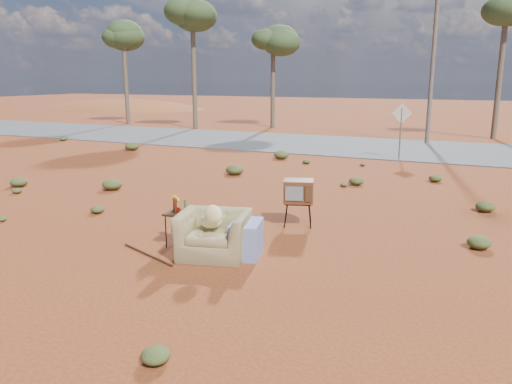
% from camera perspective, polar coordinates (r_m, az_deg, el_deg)
% --- Properties ---
extents(ground, '(140.00, 140.00, 0.00)m').
position_cam_1_polar(ground, '(9.71, -3.72, -6.06)').
color(ground, brown).
rests_on(ground, ground).
extents(highway, '(140.00, 7.00, 0.04)m').
position_cam_1_polar(highway, '(23.71, 13.49, 5.00)').
color(highway, '#565659').
rests_on(highway, ground).
extents(dirt_mound, '(26.00, 18.00, 2.00)m').
position_cam_1_polar(dirt_mound, '(54.40, -15.21, 9.19)').
color(dirt_mound, brown).
rests_on(dirt_mound, ground).
extents(armchair, '(1.57, 1.24, 1.08)m').
position_cam_1_polar(armchair, '(8.99, -4.19, -4.24)').
color(armchair, olive).
rests_on(armchair, ground).
extents(tv_unit, '(0.75, 0.67, 1.01)m').
position_cam_1_polar(tv_unit, '(10.79, 4.87, 0.02)').
color(tv_unit, black).
rests_on(tv_unit, ground).
extents(side_table, '(0.49, 0.49, 0.95)m').
position_cam_1_polar(side_table, '(9.57, -8.89, -2.12)').
color(side_table, '#332312').
rests_on(side_table, ground).
extents(rusty_bar, '(1.47, 0.62, 0.04)m').
position_cam_1_polar(rusty_bar, '(9.33, -12.26, -6.99)').
color(rusty_bar, '#452212').
rests_on(rusty_bar, ground).
extents(road_sign, '(0.78, 0.06, 2.19)m').
position_cam_1_polar(road_sign, '(20.36, 16.27, 7.78)').
color(road_sign, brown).
rests_on(road_sign, ground).
extents(eucalyptus_far_left, '(3.20, 3.20, 7.10)m').
position_cam_1_polar(eucalyptus_far_left, '(35.99, -14.93, 16.98)').
color(eucalyptus_far_left, brown).
rests_on(eucalyptus_far_left, ground).
extents(eucalyptus_left, '(3.20, 3.20, 8.10)m').
position_cam_1_polar(eucalyptus_left, '(31.85, -7.28, 19.64)').
color(eucalyptus_left, brown).
rests_on(eucalyptus_left, ground).
extents(eucalyptus_near_left, '(3.20, 3.20, 6.60)m').
position_cam_1_polar(eucalyptus_near_left, '(32.60, 1.97, 16.98)').
color(eucalyptus_near_left, brown).
rests_on(eucalyptus_near_left, ground).
extents(eucalyptus_center, '(3.20, 3.20, 7.60)m').
position_cam_1_polar(eucalyptus_center, '(29.29, 26.73, 18.06)').
color(eucalyptus_center, brown).
rests_on(eucalyptus_center, ground).
extents(utility_pole_center, '(1.40, 0.20, 8.00)m').
position_cam_1_polar(utility_pole_center, '(25.72, 19.60, 14.44)').
color(utility_pole_center, brown).
rests_on(utility_pole_center, ground).
extents(scrub_patch, '(17.49, 8.07, 0.33)m').
position_cam_1_polar(scrub_patch, '(13.86, 1.76, 0.37)').
color(scrub_patch, '#4F5726').
rests_on(scrub_patch, ground).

